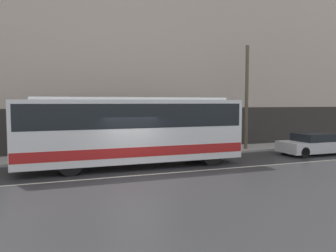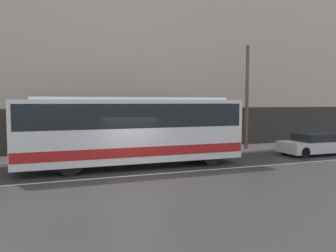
{
  "view_description": "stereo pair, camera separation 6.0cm",
  "coord_description": "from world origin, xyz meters",
  "px_view_note": "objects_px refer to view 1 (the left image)",
  "views": [
    {
      "loc": [
        -3.47,
        -13.6,
        3.17
      ],
      "look_at": [
        2.21,
        1.99,
        1.96
      ],
      "focal_mm": 35.0,
      "sensor_mm": 36.0,
      "label": 1
    },
    {
      "loc": [
        -3.41,
        -13.62,
        3.17
      ],
      "look_at": [
        2.21,
        1.99,
        1.96
      ],
      "focal_mm": 35.0,
      "sensor_mm": 36.0,
      "label": 2
    }
  ],
  "objects_px": {
    "pedestrian_waiting": "(81,143)",
    "utility_pole_near": "(247,98)",
    "transit_bus": "(132,128)",
    "sedan_white_front": "(315,144)"
  },
  "relations": [
    {
      "from": "transit_bus",
      "to": "utility_pole_near",
      "type": "xyz_separation_m",
      "value": [
        8.28,
        2.72,
        1.56
      ]
    },
    {
      "from": "sedan_white_front",
      "to": "transit_bus",
      "type": "bearing_deg",
      "value": 180.0
    },
    {
      "from": "transit_bus",
      "to": "sedan_white_front",
      "type": "height_order",
      "value": "transit_bus"
    },
    {
      "from": "transit_bus",
      "to": "utility_pole_near",
      "type": "distance_m",
      "value": 8.86
    },
    {
      "from": "utility_pole_near",
      "to": "pedestrian_waiting",
      "type": "bearing_deg",
      "value": 176.19
    },
    {
      "from": "sedan_white_front",
      "to": "pedestrian_waiting",
      "type": "height_order",
      "value": "pedestrian_waiting"
    },
    {
      "from": "pedestrian_waiting",
      "to": "utility_pole_near",
      "type": "bearing_deg",
      "value": -3.81
    },
    {
      "from": "sedan_white_front",
      "to": "utility_pole_near",
      "type": "xyz_separation_m",
      "value": [
        -3.12,
        2.72,
        2.86
      ]
    },
    {
      "from": "utility_pole_near",
      "to": "pedestrian_waiting",
      "type": "xyz_separation_m",
      "value": [
        -10.45,
        0.7,
        -2.63
      ]
    },
    {
      "from": "utility_pole_near",
      "to": "pedestrian_waiting",
      "type": "distance_m",
      "value": 10.8
    }
  ]
}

